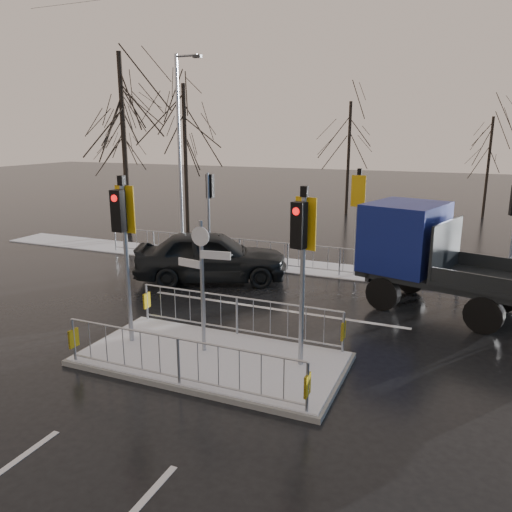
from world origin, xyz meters
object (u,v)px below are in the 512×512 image
at_px(traffic_island, 211,345).
at_px(car_far_lane, 211,256).
at_px(flatbed_truck, 434,255).
at_px(street_lamp_left, 181,147).

bearing_deg(traffic_island, car_far_lane, 117.81).
relative_size(car_far_lane, flatbed_truck, 0.75).
xyz_separation_m(traffic_island, car_far_lane, (-2.99, 5.66, 0.50)).
relative_size(traffic_island, car_far_lane, 1.14).
xyz_separation_m(flatbed_truck, street_lamp_left, (-10.74, 3.74, 2.87)).
xyz_separation_m(traffic_island, street_lamp_left, (-6.42, 9.49, 4.10)).
height_order(flatbed_truck, street_lamp_left, street_lamp_left).
bearing_deg(flatbed_truck, street_lamp_left, 160.82).
height_order(car_far_lane, street_lamp_left, street_lamp_left).
distance_m(traffic_island, flatbed_truck, 7.30).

